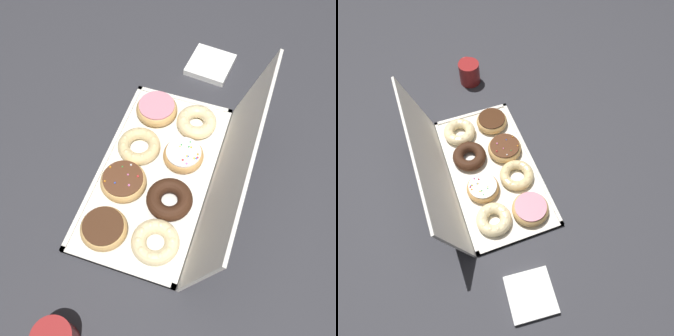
# 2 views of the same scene
# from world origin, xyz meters

# --- Properties ---
(ground_plane) EXTENTS (3.00, 3.00, 0.00)m
(ground_plane) POSITION_xyz_m (0.00, 0.00, 0.00)
(ground_plane) COLOR #333338
(donut_box) EXTENTS (0.54, 0.29, 0.01)m
(donut_box) POSITION_xyz_m (0.00, 0.00, 0.01)
(donut_box) COLOR silver
(donut_box) RESTS_ON ground
(box_lid_open) EXTENTS (0.54, 0.09, 0.27)m
(box_lid_open) POSITION_xyz_m (0.00, 0.19, 0.14)
(box_lid_open) COLOR silver
(box_lid_open) RESTS_ON ground
(pink_frosted_donut_0) EXTENTS (0.12, 0.12, 0.04)m
(pink_frosted_donut_0) POSITION_xyz_m (-0.19, -0.06, 0.03)
(pink_frosted_donut_0) COLOR tan
(pink_frosted_donut_0) RESTS_ON donut_box
(cruller_donut_1) EXTENTS (0.12, 0.12, 0.03)m
(cruller_donut_1) POSITION_xyz_m (-0.06, -0.06, 0.03)
(cruller_donut_1) COLOR #EACC8C
(cruller_donut_1) RESTS_ON donut_box
(sprinkle_donut_2) EXTENTS (0.12, 0.12, 0.04)m
(sprinkle_donut_2) POSITION_xyz_m (0.06, -0.06, 0.03)
(sprinkle_donut_2) COLOR tan
(sprinkle_donut_2) RESTS_ON donut_box
(chocolate_frosted_donut_3) EXTENTS (0.12, 0.12, 0.04)m
(chocolate_frosted_donut_3) POSITION_xyz_m (0.19, -0.06, 0.03)
(chocolate_frosted_donut_3) COLOR tan
(chocolate_frosted_donut_3) RESTS_ON donut_box
(cruller_donut_4) EXTENTS (0.11, 0.11, 0.04)m
(cruller_donut_4) POSITION_xyz_m (-0.18, 0.06, 0.03)
(cruller_donut_4) COLOR beige
(cruller_donut_4) RESTS_ON donut_box
(sprinkle_donut_5) EXTENTS (0.11, 0.11, 0.04)m
(sprinkle_donut_5) POSITION_xyz_m (-0.07, 0.06, 0.03)
(sprinkle_donut_5) COLOR tan
(sprinkle_donut_5) RESTS_ON donut_box
(chocolate_cake_ring_donut_6) EXTENTS (0.12, 0.12, 0.04)m
(chocolate_cake_ring_donut_6) POSITION_xyz_m (0.07, 0.06, 0.03)
(chocolate_cake_ring_donut_6) COLOR #381E11
(chocolate_cake_ring_donut_6) RESTS_ON donut_box
(cruller_donut_7) EXTENTS (0.12, 0.12, 0.04)m
(cruller_donut_7) POSITION_xyz_m (0.18, 0.07, 0.03)
(cruller_donut_7) COLOR beige
(cruller_donut_7) RESTS_ON donut_box
(coffee_mug) EXTENTS (0.10, 0.08, 0.09)m
(coffee_mug) POSITION_xyz_m (0.46, -0.05, 0.05)
(coffee_mug) COLOR maroon
(coffee_mug) RESTS_ON ground
(napkin_stack) EXTENTS (0.14, 0.14, 0.02)m
(napkin_stack) POSITION_xyz_m (-0.43, 0.03, 0.01)
(napkin_stack) COLOR white
(napkin_stack) RESTS_ON ground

